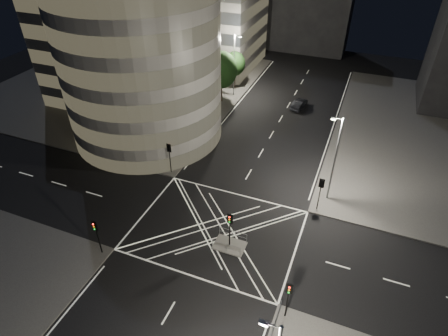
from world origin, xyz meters
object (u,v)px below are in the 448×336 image
at_px(traffic_signal_fl, 169,153).
at_px(traffic_signal_fr, 321,188).
at_px(traffic_signal_island, 230,224).
at_px(street_lamp_left_near, 183,113).
at_px(central_island, 230,245).
at_px(street_lamp_left_far, 234,64).
at_px(street_lamp_right_far, 335,157).
at_px(sedan, 299,104).
at_px(traffic_signal_nr, 289,294).
at_px(traffic_signal_nl, 96,231).

xyz_separation_m(traffic_signal_fl, traffic_signal_fr, (17.60, 0.00, 0.00)).
xyz_separation_m(traffic_signal_island, street_lamp_left_near, (-11.44, 13.50, 2.63)).
distance_m(traffic_signal_fr, traffic_signal_island, 10.73).
bearing_deg(central_island, street_lamp_left_far, 109.95).
distance_m(traffic_signal_fl, traffic_signal_island, 13.62).
xyz_separation_m(street_lamp_left_near, street_lamp_left_far, (0.00, 18.00, 0.00)).
bearing_deg(street_lamp_right_far, street_lamp_left_far, 131.94).
bearing_deg(street_lamp_left_near, sedan, 57.63).
height_order(street_lamp_left_far, street_lamp_right_far, same).
relative_size(traffic_signal_fr, traffic_signal_nr, 1.00).
distance_m(street_lamp_left_far, street_lamp_right_far, 28.23).
bearing_deg(traffic_signal_fl, street_lamp_left_near, 96.97).
bearing_deg(street_lamp_left_near, street_lamp_left_far, 90.00).
distance_m(traffic_signal_nl, traffic_signal_nr, 17.60).
distance_m(traffic_signal_fl, sedan, 25.18).
height_order(traffic_signal_fl, street_lamp_right_far, street_lamp_right_far).
relative_size(central_island, traffic_signal_nl, 0.75).
bearing_deg(traffic_signal_fr, street_lamp_left_far, 128.17).
distance_m(traffic_signal_nr, sedan, 37.13).
xyz_separation_m(traffic_signal_nr, street_lamp_left_far, (-18.24, 36.80, 2.63)).
bearing_deg(traffic_signal_fr, traffic_signal_nl, -142.31).
relative_size(street_lamp_left_near, street_lamp_right_far, 1.00).
xyz_separation_m(traffic_signal_fr, traffic_signal_nr, (0.00, -13.60, 0.00)).
relative_size(traffic_signal_nl, traffic_signal_island, 1.00).
height_order(traffic_signal_island, street_lamp_left_far, street_lamp_left_far).
bearing_deg(street_lamp_left_near, traffic_signal_nl, -88.06).
bearing_deg(central_island, traffic_signal_island, 0.00).
height_order(traffic_signal_nr, street_lamp_right_far, street_lamp_right_far).
bearing_deg(traffic_signal_island, traffic_signal_fr, 50.67).
bearing_deg(sedan, traffic_signal_nl, 82.39).
bearing_deg(traffic_signal_nr, traffic_signal_fl, 142.31).
distance_m(traffic_signal_nr, street_lamp_right_far, 16.03).
height_order(central_island, sedan, sedan).
relative_size(traffic_signal_fl, street_lamp_left_near, 0.40).
xyz_separation_m(central_island, street_lamp_left_far, (-11.44, 31.50, 5.47)).
bearing_deg(traffic_signal_island, sedan, 90.54).
distance_m(traffic_signal_fl, street_lamp_left_far, 23.36).
distance_m(traffic_signal_nl, traffic_signal_fr, 22.24).
bearing_deg(traffic_signal_island, traffic_signal_nl, -153.86).
relative_size(traffic_signal_fr, street_lamp_left_near, 0.40).
height_order(central_island, traffic_signal_fl, traffic_signal_fl).
relative_size(central_island, street_lamp_right_far, 0.30).
bearing_deg(traffic_signal_fl, central_island, -37.54).
distance_m(traffic_signal_fr, street_lamp_left_near, 19.14).
bearing_deg(traffic_signal_nl, traffic_signal_nr, 0.00).
bearing_deg(traffic_signal_fr, traffic_signal_island, -129.33).
bearing_deg(traffic_signal_fl, traffic_signal_island, -37.54).
bearing_deg(sedan, traffic_signal_nr, 109.54).
xyz_separation_m(traffic_signal_nl, sedan, (10.51, 36.38, -2.23)).
height_order(street_lamp_left_near, sedan, street_lamp_left_near).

